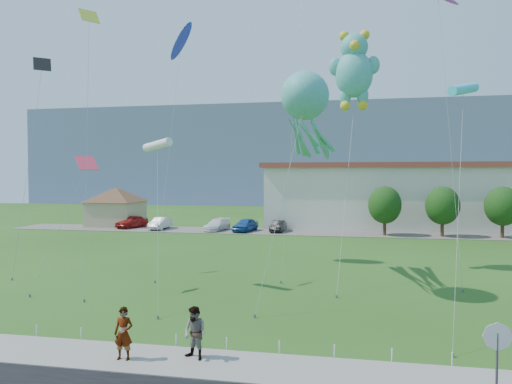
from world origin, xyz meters
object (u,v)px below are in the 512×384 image
at_px(stop_sign, 497,345).
at_px(parked_car_red, 132,222).
at_px(teddy_bear_kite, 354,68).
at_px(parked_car_silver, 160,223).
at_px(parked_car_white, 217,225).
at_px(pedestrian_right, 195,333).
at_px(parked_car_black, 278,226).
at_px(octopus_kite, 307,114).
at_px(parked_car_blue, 245,225).
at_px(pavilion, 116,203).
at_px(pedestrian_left, 124,333).
at_px(warehouse, 509,196).

xyz_separation_m(stop_sign, parked_car_red, (-30.15, 39.91, -1.04)).
bearing_deg(teddy_bear_kite, parked_car_silver, 139.46).
bearing_deg(parked_car_white, stop_sign, -54.63).
bearing_deg(stop_sign, pedestrian_right, 169.77).
bearing_deg(parked_car_black, octopus_kite, -75.86).
bearing_deg(octopus_kite, parked_car_blue, 109.35).
distance_m(pavilion, pedestrian_left, 46.43).
distance_m(parked_car_white, parked_car_blue, 3.55).
distance_m(stop_sign, parked_car_black, 40.86).
height_order(parked_car_silver, parked_car_white, parked_car_silver).
bearing_deg(stop_sign, warehouse, 71.10).
xyz_separation_m(parked_car_red, parked_car_blue, (14.85, -1.08, -0.01)).
xyz_separation_m(parked_car_blue, teddy_bear_kite, (11.88, -19.03, 13.38)).
bearing_deg(warehouse, pedestrian_left, -121.06).
xyz_separation_m(warehouse, teddy_bear_kite, (-19.92, -28.41, 10.09)).
height_order(warehouse, pedestrian_left, warehouse).
bearing_deg(parked_car_blue, teddy_bear_kite, -45.30).
relative_size(pedestrian_left, octopus_kite, 0.15).
distance_m(pavilion, parked_car_red, 4.61).
height_order(parked_car_red, parked_car_silver, parked_car_red).
xyz_separation_m(pedestrian_right, parked_car_red, (-20.81, 38.22, -0.19)).
bearing_deg(pavilion, pedestrian_left, -62.12).
xyz_separation_m(pedestrian_right, parked_car_blue, (-5.96, 37.14, -0.20)).
height_order(parked_car_black, octopus_kite, octopus_kite).
xyz_separation_m(pavilion, pedestrian_left, (21.69, -41.01, -2.00)).
bearing_deg(parked_car_white, teddy_bear_kite, -41.81).
distance_m(parked_car_red, parked_car_blue, 14.89).
xyz_separation_m(stop_sign, parked_car_white, (-18.83, 39.18, -1.12)).
xyz_separation_m(pavilion, teddy_bear_kite, (30.08, -22.41, 11.19)).
relative_size(parked_car_red, parked_car_silver, 1.03).
bearing_deg(teddy_bear_kite, pedestrian_left, -114.28).
distance_m(parked_car_blue, octopus_kite, 28.81).
height_order(parked_car_red, parked_car_white, parked_car_red).
bearing_deg(parked_car_black, parked_car_red, -179.27).
relative_size(pedestrian_right, octopus_kite, 0.15).
distance_m(stop_sign, pedestrian_left, 11.90).
distance_m(octopus_kite, teddy_bear_kite, 8.30).
height_order(warehouse, parked_car_white, warehouse).
xyz_separation_m(warehouse, stop_sign, (-16.50, -48.21, -2.26)).
xyz_separation_m(parked_car_silver, parked_car_black, (14.56, 0.07, -0.08)).
distance_m(warehouse, teddy_bear_kite, 36.13).
height_order(pedestrian_left, pedestrian_right, pedestrian_right).
relative_size(warehouse, parked_car_red, 13.46).
distance_m(parked_car_red, parked_car_silver, 4.20).
height_order(parked_car_red, octopus_kite, octopus_kite).
bearing_deg(stop_sign, octopus_kite, 115.56).
bearing_deg(stop_sign, parked_car_silver, 123.63).
bearing_deg(parked_car_silver, pavilion, 158.83).
height_order(parked_car_white, octopus_kite, octopus_kite).
height_order(parked_car_blue, parked_car_black, parked_car_blue).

